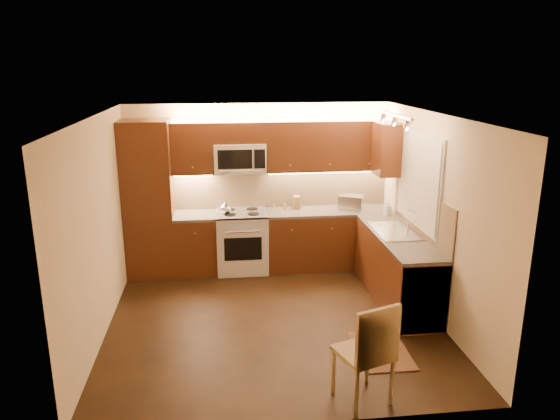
{
  "coord_description": "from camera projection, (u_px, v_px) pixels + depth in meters",
  "views": [
    {
      "loc": [
        -0.62,
        -5.89,
        3.07
      ],
      "look_at": [
        0.15,
        0.55,
        1.25
      ],
      "focal_mm": 33.63,
      "sensor_mm": 36.0,
      "label": 1
    }
  ],
  "objects": [
    {
      "name": "spice_jar_c",
      "position": [
        301.0,
        205.0,
        8.12
      ],
      "size": [
        0.05,
        0.05,
        0.1
      ],
      "primitive_type": "cylinder",
      "rotation": [
        0.0,
        0.0,
        -0.21
      ],
      "color": "silver",
      "rests_on": "counter_back_right"
    },
    {
      "name": "dining_chair",
      "position": [
        363.0,
        350.0,
        4.84
      ],
      "size": [
        0.58,
        0.58,
        1.03
      ],
      "primitive_type": null,
      "rotation": [
        0.0,
        0.0,
        0.34
      ],
      "color": "olive",
      "rests_on": "floor"
    },
    {
      "name": "upper_cab_right_corner",
      "position": [
        388.0,
        149.0,
        7.57
      ],
      "size": [
        0.35,
        0.5,
        0.75
      ],
      "primitive_type": "cube",
      "color": "#3F1A0D",
      "rests_on": "wall_right"
    },
    {
      "name": "knife_block",
      "position": [
        296.0,
        202.0,
        8.07
      ],
      "size": [
        0.09,
        0.15,
        0.2
      ],
      "primitive_type": "cube",
      "rotation": [
        0.0,
        0.0,
        -0.01
      ],
      "color": "olive",
      "rests_on": "counter_back_right"
    },
    {
      "name": "soap_bottle",
      "position": [
        388.0,
        208.0,
        7.75
      ],
      "size": [
        0.12,
        0.12,
        0.2
      ],
      "primitive_type": "imported",
      "rotation": [
        0.0,
        0.0,
        0.34
      ],
      "color": "silver",
      "rests_on": "counter_right"
    },
    {
      "name": "wall_left",
      "position": [
        98.0,
        229.0,
        5.96
      ],
      "size": [
        0.01,
        4.0,
        2.5
      ],
      "primitive_type": "cube",
      "color": "beige",
      "rests_on": "ground"
    },
    {
      "name": "counter_right",
      "position": [
        399.0,
        236.0,
        6.87
      ],
      "size": [
        0.6,
        2.0,
        0.04
      ],
      "primitive_type": "cube",
      "color": "#3A3835",
      "rests_on": "base_cab_right"
    },
    {
      "name": "faucet",
      "position": [
        409.0,
        220.0,
        6.99
      ],
      "size": [
        0.2,
        0.04,
        0.3
      ],
      "primitive_type": null,
      "color": "silver",
      "rests_on": "counter_right"
    },
    {
      "name": "spice_jar_b",
      "position": [
        299.0,
        204.0,
        8.2
      ],
      "size": [
        0.05,
        0.05,
        0.1
      ],
      "primitive_type": "cylinder",
      "rotation": [
        0.0,
        0.0,
        0.01
      ],
      "color": "brown",
      "rests_on": "counter_back_right"
    },
    {
      "name": "ceiling",
      "position": [
        273.0,
        116.0,
        5.85
      ],
      "size": [
        4.0,
        4.0,
        0.01
      ],
      "primitive_type": "cube",
      "color": "beige",
      "rests_on": "ground"
    },
    {
      "name": "kettle",
      "position": [
        225.0,
        207.0,
        7.73
      ],
      "size": [
        0.21,
        0.21,
        0.2
      ],
      "primitive_type": null,
      "rotation": [
        0.0,
        0.0,
        0.26
      ],
      "color": "silver",
      "rests_on": "stove"
    },
    {
      "name": "spice_jar_a",
      "position": [
        274.0,
        205.0,
        8.11
      ],
      "size": [
        0.05,
        0.05,
        0.09
      ],
      "primitive_type": "cylinder",
      "rotation": [
        0.0,
        0.0,
        0.12
      ],
      "color": "silver",
      "rests_on": "counter_back_right"
    },
    {
      "name": "spice_jar_d",
      "position": [
        285.0,
        207.0,
        8.05
      ],
      "size": [
        0.04,
        0.04,
        0.09
      ],
      "primitive_type": "cylinder",
      "rotation": [
        0.0,
        0.0,
        -0.12
      ],
      "color": "#AA8633",
      "rests_on": "counter_back_right"
    },
    {
      "name": "rug",
      "position": [
        381.0,
        350.0,
        5.79
      ],
      "size": [
        0.58,
        0.87,
        0.01
      ],
      "primitive_type": "cube",
      "rotation": [
        0.0,
        0.0,
        -0.01
      ],
      "color": "black",
      "rests_on": "floor"
    },
    {
      "name": "toaster_oven",
      "position": [
        351.0,
        202.0,
        8.06
      ],
      "size": [
        0.44,
        0.4,
        0.22
      ],
      "primitive_type": "cube",
      "rotation": [
        0.0,
        0.0,
        -0.42
      ],
      "color": "silver",
      "rests_on": "counter_back_right"
    },
    {
      "name": "dishwasher",
      "position": [
        416.0,
        290.0,
        6.32
      ],
      "size": [
        0.58,
        0.6,
        0.84
      ],
      "primitive_type": "cube",
      "color": "silver",
      "rests_on": "floor"
    },
    {
      "name": "counter_back_right",
      "position": [
        329.0,
        211.0,
        8.04
      ],
      "size": [
        1.92,
        0.6,
        0.04
      ],
      "primitive_type": "cube",
      "color": "#3A3835",
      "rests_on": "base_cab_back_right"
    },
    {
      "name": "backsplash_right",
      "position": [
        422.0,
        212.0,
        6.82
      ],
      "size": [
        0.02,
        2.0,
        0.6
      ],
      "primitive_type": "cube",
      "color": "tan",
      "rests_on": "wall_right"
    },
    {
      "name": "pantry",
      "position": [
        149.0,
        199.0,
        7.66
      ],
      "size": [
        0.7,
        0.6,
        2.3
      ],
      "primitive_type": "cube",
      "color": "#3F1A0D",
      "rests_on": "floor"
    },
    {
      "name": "floor",
      "position": [
        273.0,
        319.0,
        6.53
      ],
      "size": [
        4.0,
        4.0,
        0.01
      ],
      "primitive_type": "cube",
      "color": "black",
      "rests_on": "ground"
    },
    {
      "name": "upper_cab_bridge",
      "position": [
        239.0,
        132.0,
        7.67
      ],
      "size": [
        0.76,
        0.35,
        0.31
      ],
      "primitive_type": "cube",
      "color": "#3F1A0D",
      "rests_on": "wall_back"
    },
    {
      "name": "base_cab_right",
      "position": [
        397.0,
        268.0,
        6.99
      ],
      "size": [
        0.6,
        2.0,
        0.86
      ],
      "primitive_type": "cube",
      "color": "#3F1A0D",
      "rests_on": "floor"
    },
    {
      "name": "backsplash_back",
      "position": [
        282.0,
        188.0,
        8.15
      ],
      "size": [
        3.3,
        0.02,
        0.6
      ],
      "primitive_type": "cube",
      "color": "tan",
      "rests_on": "wall_back"
    },
    {
      "name": "base_cab_back_left",
      "position": [
        196.0,
        244.0,
        7.93
      ],
      "size": [
        0.62,
        0.6,
        0.86
      ],
      "primitive_type": "cube",
      "color": "#3F1A0D",
      "rests_on": "floor"
    },
    {
      "name": "wall_back",
      "position": [
        259.0,
        185.0,
        8.1
      ],
      "size": [
        4.0,
        0.01,
        2.5
      ],
      "primitive_type": "cube",
      "color": "beige",
      "rests_on": "ground"
    },
    {
      "name": "sink",
      "position": [
        395.0,
        226.0,
        6.99
      ],
      "size": [
        0.52,
        0.86,
        0.15
      ],
      "primitive_type": null,
      "color": "silver",
      "rests_on": "counter_right"
    },
    {
      "name": "wall_right",
      "position": [
        435.0,
        217.0,
        6.42
      ],
      "size": [
        0.01,
        4.0,
        2.5
      ],
      "primitive_type": "cube",
      "color": "beige",
      "rests_on": "ground"
    },
    {
      "name": "base_cab_back_right",
      "position": [
        328.0,
        239.0,
        8.16
      ],
      "size": [
        1.92,
        0.6,
        0.86
      ],
      "primitive_type": "cube",
      "color": "#3F1A0D",
      "rests_on": "floor"
    },
    {
      "name": "window_blinds",
      "position": [
        418.0,
        180.0,
        6.85
      ],
      "size": [
        0.02,
        1.36,
        1.16
      ],
      "primitive_type": "cube",
      "color": "silver",
      "rests_on": "wall_right"
    },
    {
      "name": "upper_cab_back_left",
      "position": [
        192.0,
        148.0,
        7.66
      ],
      "size": [
        0.62,
        0.35,
        0.75
      ],
      "primitive_type": "cube",
      "color": "#3F1A0D",
      "rests_on": "wall_back"
    },
    {
      "name": "microwave",
      "position": [
        240.0,
        158.0,
        7.76
      ],
      "size": [
        0.76,
        0.38,
        0.44
      ],
      "primitive_type": null,
      "color": "silver",
      "rests_on": "wall_back"
    },
    {
      "name": "track_light_bar",
      "position": [
        395.0,
        115.0,
        6.42
      ],
      "size": [
        0.04,
        1.2,
        0.03
      ],
      "primitive_type": "cube",
      "color": "silver",
      "rests_on": "ceiling"
    },
    {
      "name": "upper_cab_back_right",
      "position": [
        329.0,
        146.0,
        7.89
      ],
      "size": [
        1.92,
        0.35,
        0.75
      ],
      "primitive_type": "cube",
      "color": "#3F1A0D",
      "rests_on": "wall_back"
    },
    {
      "name": "stove",
      "position": [
        242.0,
        241.0,
        7.97
      ],
      "size": [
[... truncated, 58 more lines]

